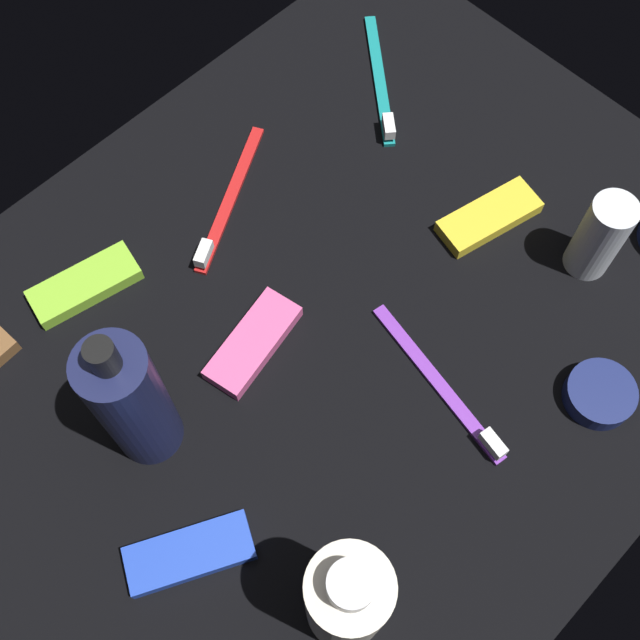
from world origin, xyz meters
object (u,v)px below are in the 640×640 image
toothbrush_purple (445,390)px  deodorant_stick (600,237)px  toothbrush_teal (381,84)px  snack_bar_yellow (489,217)px  toothbrush_red (227,205)px  snack_bar_lime (85,285)px  snack_bar_pink (253,343)px  snack_bar_blue (190,553)px  lotion_bottle (131,402)px  bodywash_bottle (347,599)px  cream_tin_left (600,394)px

toothbrush_purple → deodorant_stick: bearing=178.0°
deodorant_stick → toothbrush_teal: 29.26cm
toothbrush_purple → snack_bar_yellow: toothbrush_purple is taller
toothbrush_red → snack_bar_lime: size_ratio=1.57×
deodorant_stick → snack_bar_pink: size_ratio=0.91×
snack_bar_pink → toothbrush_purple: bearing=108.9°
snack_bar_blue → lotion_bottle: bearing=-85.8°
lotion_bottle → bodywash_bottle: bearing=94.1°
toothbrush_purple → snack_bar_lime: size_ratio=1.72×
toothbrush_purple → snack_bar_blue: toothbrush_purple is taller
bodywash_bottle → snack_bar_lime: bearing=-94.9°
snack_bar_yellow → snack_bar_lime: 39.90cm
toothbrush_red → deodorant_stick: bearing=125.2°
snack_bar_lime → cream_tin_left: cream_tin_left is taller
bodywash_bottle → snack_bar_lime: 38.55cm
toothbrush_purple → snack_bar_blue: (25.65, -5.33, 0.14)cm
snack_bar_yellow → snack_bar_pink: bearing=-1.0°
snack_bar_pink → bodywash_bottle: bearing=52.9°
toothbrush_red → cream_tin_left: (-10.06, 38.53, 0.38)cm
lotion_bottle → toothbrush_teal: lotion_bottle is taller
snack_bar_pink → cream_tin_left: (-18.45, 25.52, 0.23)cm
snack_bar_pink → deodorant_stick: bearing=139.2°
deodorant_stick → snack_bar_blue: bearing=-7.5°
toothbrush_red → snack_bar_pink: 15.48cm
cream_tin_left → toothbrush_teal: bearing=-107.6°
bodywash_bottle → deodorant_stick: bearing=-171.5°
lotion_bottle → snack_bar_lime: size_ratio=1.83×
toothbrush_purple → snack_bar_yellow: bearing=-151.7°
toothbrush_teal → snack_bar_yellow: size_ratio=1.40×
toothbrush_purple → snack_bar_pink: size_ratio=1.72×
snack_bar_lime → bodywash_bottle: bearing=97.1°
lotion_bottle → snack_bar_lime: lotion_bottle is taller
snack_bar_yellow → snack_bar_pink: (25.85, -6.51, 0.00)cm
snack_bar_yellow → snack_bar_pink: size_ratio=1.00×
lotion_bottle → toothbrush_teal: bearing=-163.7°
snack_bar_blue → snack_bar_pink: (-16.50, -10.18, 0.00)cm
deodorant_stick → toothbrush_teal: bearing=-93.2°
snack_bar_blue → snack_bar_lime: size_ratio=1.00×
deodorant_stick → snack_bar_lime: deodorant_stick is taller
deodorant_stick → snack_bar_yellow: size_ratio=0.91×
toothbrush_red → toothbrush_teal: 22.21cm
toothbrush_red → lotion_bottle: bearing=32.0°
bodywash_bottle → snack_bar_lime: (-3.24, -37.81, -6.79)cm
lotion_bottle → snack_bar_pink: (-12.12, 0.21, -7.61)cm
toothbrush_purple → toothbrush_teal: size_ratio=1.23×
snack_bar_lime → cream_tin_left: (-25.74, 41.24, 0.23)cm
snack_bar_lime → snack_bar_pink: bearing=126.9°
snack_bar_lime → snack_bar_pink: same height
snack_bar_blue → cream_tin_left: bearing=-176.6°
snack_bar_yellow → cream_tin_left: 20.40cm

